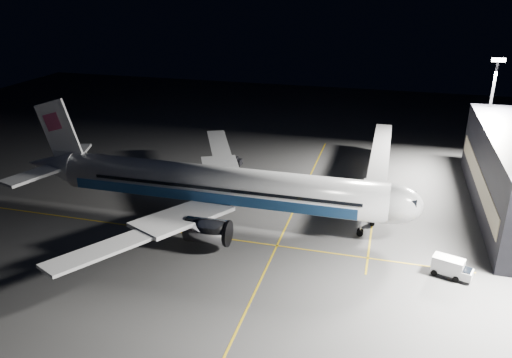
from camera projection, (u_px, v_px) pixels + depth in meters
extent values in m
plane|color=#4C4C4F|center=(221.00, 218.00, 74.88)|extent=(200.00, 200.00, 0.00)
cube|color=gold|center=(286.00, 226.00, 72.41)|extent=(0.25, 80.00, 0.01)
cube|color=gold|center=(207.00, 236.00, 69.52)|extent=(70.00, 0.25, 0.01)
cube|color=gold|center=(374.00, 207.00, 78.38)|extent=(0.25, 40.00, 0.01)
cylinder|color=silver|center=(220.00, 185.00, 72.89)|extent=(48.00, 5.60, 5.60)
ellipsoid|color=silver|center=(389.00, 204.00, 66.97)|extent=(8.96, 5.60, 5.60)
cube|color=black|center=(408.00, 199.00, 66.02)|extent=(2.20, 3.40, 0.90)
cone|color=silver|center=(52.00, 165.00, 79.80)|extent=(9.00, 5.49, 5.49)
cube|color=navy|center=(220.00, 183.00, 75.95)|extent=(42.24, 0.25, 1.50)
cube|color=navy|center=(207.00, 197.00, 70.99)|extent=(42.24, 0.25, 1.50)
cube|color=silver|center=(222.00, 174.00, 81.25)|extent=(11.36, 15.23, 1.53)
cube|color=silver|center=(183.00, 216.00, 66.96)|extent=(11.36, 15.23, 1.53)
cube|color=silver|center=(219.00, 144.00, 93.32)|extent=(8.57, 13.22, 1.31)
cube|color=silver|center=(99.00, 251.00, 56.70)|extent=(8.57, 13.22, 1.31)
cube|color=silver|center=(74.00, 153.00, 84.21)|extent=(6.20, 9.67, 0.45)
cube|color=silver|center=(33.00, 175.00, 74.92)|extent=(6.20, 9.67, 0.45)
cube|color=white|center=(59.00, 131.00, 77.02)|extent=(7.53, 0.40, 10.28)
cube|color=#C74473|center=(53.00, 122.00, 76.69)|extent=(3.22, 0.55, 3.22)
cylinder|color=#B7B7BF|center=(246.00, 181.00, 81.66)|extent=(5.60, 3.40, 3.40)
cylinder|color=#B7B7BF|center=(207.00, 231.00, 65.59)|extent=(5.60, 3.40, 3.40)
cylinder|color=#9999A0|center=(360.00, 227.00, 69.35)|extent=(0.26, 0.26, 2.50)
cylinder|color=black|center=(360.00, 232.00, 69.65)|extent=(0.90, 0.70, 0.90)
cylinder|color=#9999A0|center=(212.00, 197.00, 78.99)|extent=(0.26, 0.26, 2.50)
cylinder|color=#9999A0|center=(191.00, 220.00, 71.31)|extent=(0.26, 0.26, 2.50)
cylinder|color=black|center=(212.00, 201.00, 79.25)|extent=(1.10, 1.60, 1.10)
cylinder|color=black|center=(192.00, 225.00, 71.57)|extent=(1.10, 1.60, 1.10)
cube|color=brown|center=(478.00, 178.00, 76.39)|extent=(0.15, 36.00, 3.00)
cube|color=#B2B2B7|center=(380.00, 159.00, 85.63)|extent=(3.00, 33.90, 2.80)
cube|color=#B2B2B7|center=(375.00, 194.00, 71.47)|extent=(3.60, 3.20, 3.40)
cylinder|color=#9999A0|center=(373.00, 214.00, 72.62)|extent=(0.70, 0.70, 3.10)
cylinder|color=black|center=(372.00, 224.00, 72.27)|extent=(0.70, 0.30, 0.70)
cylinder|color=black|center=(373.00, 218.00, 73.88)|extent=(0.70, 0.30, 0.70)
cylinder|color=#59595E|center=(488.00, 118.00, 89.83)|extent=(0.44, 0.44, 20.00)
cube|color=#59595E|center=(498.00, 60.00, 85.95)|extent=(2.40, 0.50, 0.80)
cube|color=white|center=(499.00, 60.00, 85.64)|extent=(2.20, 0.15, 0.60)
cube|color=white|center=(448.00, 265.00, 59.94)|extent=(3.96, 2.81, 1.97)
cube|color=white|center=(466.00, 274.00, 59.05)|extent=(1.89, 2.06, 1.07)
cube|color=black|center=(467.00, 271.00, 58.88)|extent=(1.49, 1.78, 0.45)
cylinder|color=black|center=(459.00, 272.00, 60.42)|extent=(0.75, 0.43, 0.72)
cylinder|color=black|center=(456.00, 279.00, 58.96)|extent=(0.75, 0.43, 0.72)
cylinder|color=black|center=(438.00, 266.00, 61.69)|extent=(0.75, 0.43, 0.72)
cylinder|color=black|center=(434.00, 273.00, 60.24)|extent=(0.75, 0.43, 0.72)
cube|color=black|center=(235.00, 162.00, 95.23)|extent=(2.49, 1.64, 1.10)
cube|color=black|center=(235.00, 158.00, 94.97)|extent=(1.06, 1.06, 0.60)
sphere|color=#FFF2CC|center=(231.00, 163.00, 94.69)|extent=(0.26, 0.26, 0.26)
sphere|color=#FFF2CC|center=(236.00, 164.00, 94.39)|extent=(0.26, 0.26, 0.26)
cylinder|color=black|center=(241.00, 163.00, 95.88)|extent=(0.61, 0.26, 0.60)
cylinder|color=black|center=(238.00, 166.00, 94.38)|extent=(0.61, 0.26, 0.60)
cylinder|color=black|center=(232.00, 162.00, 96.42)|extent=(0.61, 0.26, 0.60)
cylinder|color=black|center=(229.00, 165.00, 94.92)|extent=(0.61, 0.26, 0.60)
cone|color=#F05E0A|center=(233.00, 183.00, 86.62)|extent=(0.35, 0.35, 0.53)
cone|color=#F05E0A|center=(268.00, 206.00, 77.88)|extent=(0.44, 0.44, 0.66)
cone|color=#F05E0A|center=(190.00, 192.00, 83.20)|extent=(0.36, 0.36, 0.54)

